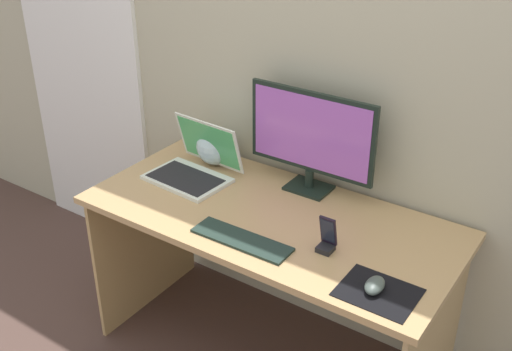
{
  "coord_description": "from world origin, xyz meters",
  "views": [
    {
      "loc": [
        1.11,
        -1.73,
        2.01
      ],
      "look_at": [
        -0.05,
        -0.02,
        0.9
      ],
      "focal_mm": 43.56,
      "sensor_mm": 36.0,
      "label": 1
    }
  ],
  "objects_px": {
    "fishbowl": "(216,146)",
    "keyboard_external": "(242,240)",
    "monitor": "(311,137)",
    "mouse": "(375,285)",
    "phone_in_dock": "(327,239)",
    "laptop": "(194,167)"
  },
  "relations": [
    {
      "from": "mouse",
      "to": "phone_in_dock",
      "type": "relative_size",
      "value": 0.73
    },
    {
      "from": "laptop",
      "to": "phone_in_dock",
      "type": "height_order",
      "value": "laptop"
    },
    {
      "from": "phone_in_dock",
      "to": "monitor",
      "type": "bearing_deg",
      "value": 128.1
    },
    {
      "from": "fishbowl",
      "to": "keyboard_external",
      "type": "xyz_separation_m",
      "value": [
        0.46,
        -0.45,
        -0.08
      ]
    },
    {
      "from": "monitor",
      "to": "phone_in_dock",
      "type": "distance_m",
      "value": 0.48
    },
    {
      "from": "monitor",
      "to": "mouse",
      "type": "relative_size",
      "value": 5.56
    },
    {
      "from": "laptop",
      "to": "fishbowl",
      "type": "bearing_deg",
      "value": 91.61
    },
    {
      "from": "laptop",
      "to": "mouse",
      "type": "distance_m",
      "value": 1.01
    },
    {
      "from": "laptop",
      "to": "keyboard_external",
      "type": "height_order",
      "value": "laptop"
    },
    {
      "from": "fishbowl",
      "to": "keyboard_external",
      "type": "bearing_deg",
      "value": -44.38
    },
    {
      "from": "keyboard_external",
      "to": "mouse",
      "type": "height_order",
      "value": "mouse"
    },
    {
      "from": "monitor",
      "to": "fishbowl",
      "type": "relative_size",
      "value": 3.16
    },
    {
      "from": "monitor",
      "to": "laptop",
      "type": "xyz_separation_m",
      "value": [
        -0.46,
        -0.18,
        -0.19
      ]
    },
    {
      "from": "fishbowl",
      "to": "mouse",
      "type": "bearing_deg",
      "value": -24.22
    },
    {
      "from": "fishbowl",
      "to": "mouse",
      "type": "distance_m",
      "value": 1.07
    },
    {
      "from": "mouse",
      "to": "phone_in_dock",
      "type": "height_order",
      "value": "phone_in_dock"
    },
    {
      "from": "monitor",
      "to": "mouse",
      "type": "bearing_deg",
      "value": -42.15
    },
    {
      "from": "keyboard_external",
      "to": "monitor",
      "type": "bearing_deg",
      "value": 88.25
    },
    {
      "from": "laptop",
      "to": "mouse",
      "type": "relative_size",
      "value": 3.6
    },
    {
      "from": "laptop",
      "to": "mouse",
      "type": "height_order",
      "value": "laptop"
    },
    {
      "from": "fishbowl",
      "to": "mouse",
      "type": "xyz_separation_m",
      "value": [
        0.98,
        -0.44,
        -0.06
      ]
    },
    {
      "from": "keyboard_external",
      "to": "fishbowl",
      "type": "bearing_deg",
      "value": 134.97
    }
  ]
}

